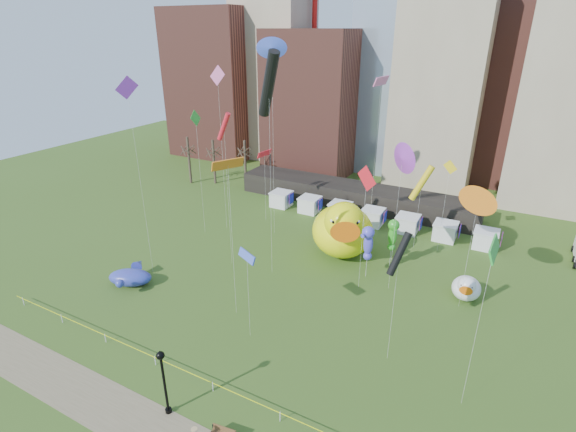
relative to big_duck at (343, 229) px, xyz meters
The scene contains 29 objects.
ground 25.59m from the big_duck, 91.25° to the right, with size 160.00×160.00×0.00m, color #3A591B.
skyline 39.97m from the big_duck, 87.28° to the left, with size 101.00×23.00×68.00m.
pavilion 17.40m from the big_duck, 105.27° to the left, with size 38.00×6.00×3.20m, color black.
vendor_tents 10.98m from the big_duck, 87.50° to the left, with size 33.24×2.80×2.40m.
bare_trees 34.28m from the big_duck, 153.65° to the left, with size 8.44×6.44×8.50m.
caution_tape 25.50m from the big_duck, 91.25° to the right, with size 50.00×0.06×0.90m.
big_duck is the anchor object (origin of this frame).
small_duck 15.32m from the big_duck, 10.70° to the right, with size 3.06×4.04×3.07m.
seahorse_green 6.35m from the big_duck, ahead, with size 1.68×1.88×6.41m.
seahorse_purple 5.63m from the big_duck, 38.77° to the right, with size 1.72×1.96×6.30m.
whale_inflatable 24.99m from the big_duck, 136.30° to the right, with size 5.35×5.86×2.09m.
lamppost 28.61m from the big_duck, 94.38° to the right, with size 0.60×0.60×5.72m.
kite_0 18.66m from the big_duck, 143.66° to the right, with size 1.82×0.53×18.02m.
kite_1 17.68m from the big_duck, 73.98° to the left, with size 0.89×3.47×20.97m.
kite_2 19.78m from the big_duck, 126.18° to the right, with size 3.79×3.19×24.31m.
kite_3 25.88m from the big_duck, 46.15° to the right, with size 0.58×3.02×13.59m.
kite_4 14.28m from the big_duck, 33.51° to the left, with size 1.69×0.35×11.94m.
kite_5 22.86m from the big_duck, behind, with size 2.15×1.66×25.11m.
kite_6 20.38m from the big_duck, 106.51° to the right, with size 1.75×2.82×15.79m.
kite_7 13.97m from the big_duck, 31.92° to the right, with size 2.18×2.42×16.06m.
kite_8 16.16m from the big_duck, 160.30° to the left, with size 0.78×2.79×10.42m.
kite_9 23.88m from the big_duck, behind, with size 2.49×0.33×21.94m.
kite_10 19.54m from the big_duck, 55.84° to the right, with size 1.62×2.03×11.87m.
kite_11 22.57m from the big_duck, behind, with size 0.18×2.11×16.80m.
kite_12 11.00m from the big_duck, 39.68° to the left, with size 2.77×1.77×11.13m.
kite_13 19.03m from the big_duck, 95.01° to the right, with size 2.29×1.37×8.70m.
kite_14 17.18m from the big_duck, 16.78° to the right, with size 2.51×1.61×12.92m.
kite_15 28.02m from the big_duck, 141.73° to the right, with size 1.26×1.93×21.83m.
kite_16 11.39m from the big_duck, 53.50° to the right, with size 2.33×1.20×13.81m.
Camera 1 is at (17.27, -19.70, 25.98)m, focal length 27.00 mm.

